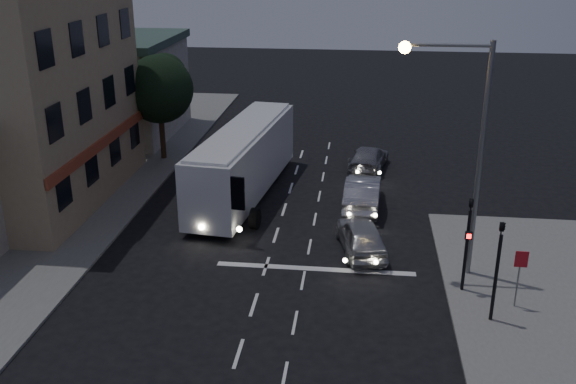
# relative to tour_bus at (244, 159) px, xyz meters

# --- Properties ---
(ground) EXTENTS (120.00, 120.00, 0.00)m
(ground) POSITION_rel_tour_bus_xyz_m (2.28, -9.76, -1.95)
(ground) COLOR black
(sidewalk_far) EXTENTS (12.00, 50.00, 0.12)m
(sidewalk_far) POSITION_rel_tour_bus_xyz_m (-10.72, -1.76, -1.89)
(sidewalk_far) COLOR slate
(sidewalk_far) RESTS_ON ground
(road_markings) EXTENTS (8.00, 30.55, 0.01)m
(road_markings) POSITION_rel_tour_bus_xyz_m (3.56, -6.45, -1.95)
(road_markings) COLOR silver
(road_markings) RESTS_ON ground
(tour_bus) EXTENTS (3.81, 12.00, 3.61)m
(tour_bus) POSITION_rel_tour_bus_xyz_m (0.00, 0.00, 0.00)
(tour_bus) COLOR silver
(tour_bus) RESTS_ON ground
(car_suv) EXTENTS (2.50, 4.45, 1.43)m
(car_suv) POSITION_rel_tour_bus_xyz_m (6.07, -5.96, -1.24)
(car_suv) COLOR #B9B9B9
(car_suv) RESTS_ON ground
(car_sedan_a) EXTENTS (1.90, 4.86, 1.58)m
(car_sedan_a) POSITION_rel_tour_bus_xyz_m (6.09, -1.03, -1.17)
(car_sedan_a) COLOR #AFAEB4
(car_sedan_a) RESTS_ON ground
(car_sedan_b) EXTENTS (2.58, 4.84, 1.34)m
(car_sedan_b) POSITION_rel_tour_bus_xyz_m (6.38, 4.85, -1.29)
(car_sedan_b) COLOR gray
(car_sedan_b) RESTS_ON ground
(traffic_signal_main) EXTENTS (0.25, 0.35, 4.10)m
(traffic_signal_main) POSITION_rel_tour_bus_xyz_m (9.88, -8.98, 0.47)
(traffic_signal_main) COLOR black
(traffic_signal_main) RESTS_ON sidewalk_near
(traffic_signal_side) EXTENTS (0.18, 0.15, 4.10)m
(traffic_signal_side) POSITION_rel_tour_bus_xyz_m (10.58, -10.96, 0.47)
(traffic_signal_side) COLOR black
(traffic_signal_side) RESTS_ON sidewalk_near
(regulatory_sign) EXTENTS (0.45, 0.12, 2.20)m
(regulatory_sign) POSITION_rel_tour_bus_xyz_m (11.58, -9.99, -0.36)
(regulatory_sign) COLOR slate
(regulatory_sign) RESTS_ON sidewalk_near
(streetlight) EXTENTS (3.32, 0.44, 9.00)m
(streetlight) POSITION_rel_tour_bus_xyz_m (9.62, -7.56, 3.78)
(streetlight) COLOR slate
(streetlight) RESTS_ON sidewalk_near
(main_building) EXTENTS (10.12, 12.00, 11.00)m
(main_building) POSITION_rel_tour_bus_xyz_m (-11.68, -1.76, 3.21)
(main_building) COLOR #A18663
(main_building) RESTS_ON sidewalk_far
(low_building_north) EXTENTS (9.40, 9.40, 6.50)m
(low_building_north) POSITION_rel_tour_bus_xyz_m (-11.22, 10.24, 1.44)
(low_building_north) COLOR gray
(low_building_north) RESTS_ON sidewalk_far
(street_tree) EXTENTS (4.00, 4.00, 6.20)m
(street_tree) POSITION_rel_tour_bus_xyz_m (-5.93, 5.27, 2.54)
(street_tree) COLOR black
(street_tree) RESTS_ON sidewalk_far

